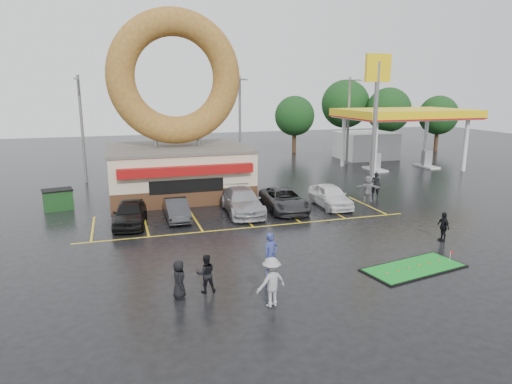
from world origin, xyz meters
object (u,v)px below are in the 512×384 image
object	(u,v)px
car_dgrey	(177,210)
dumpster	(58,200)
gas_station	(387,129)
streetlight_left	(82,127)
shell_sign	(376,95)
car_grey	(284,200)
car_white	(330,196)
person_blue	(271,254)
putting_green	(414,268)
car_black	(130,213)
person_cameraman	(443,227)
streetlight_right	(349,119)
car_silver	(242,201)
donut_shop	(177,136)
streetlight_mid	(240,122)

from	to	relation	value
car_dgrey	dumpster	xyz separation A→B (m)	(-7.26, 4.76, 0.01)
gas_station	streetlight_left	world-z (taller)	streetlight_left
shell_sign	car_grey	bearing A→B (deg)	-150.68
gas_station	dumpster	bearing A→B (deg)	-162.53
car_white	person_blue	distance (m)	12.45
gas_station	putting_green	size ratio (longest dim) A/B	2.70
car_black	car_dgrey	world-z (taller)	car_black
person_cameraman	shell_sign	bearing A→B (deg)	166.98
gas_station	car_black	bearing A→B (deg)	-150.77
gas_station	person_cameraman	world-z (taller)	gas_station
dumpster	putting_green	size ratio (longest dim) A/B	0.36
streetlight_left	streetlight_right	size ratio (longest dim) A/B	1.00
putting_green	person_blue	bearing A→B (deg)	168.98
car_dgrey	car_silver	distance (m)	4.27
car_dgrey	car_white	distance (m)	10.43
person_cameraman	streetlight_left	bearing A→B (deg)	-135.66
donut_shop	shell_sign	bearing A→B (deg)	-3.47
gas_station	streetlight_right	size ratio (longest dim) A/B	1.52
shell_sign	car_grey	size ratio (longest dim) A/B	2.02
gas_station	person_blue	world-z (taller)	gas_station
gas_station	car_dgrey	world-z (taller)	gas_station
car_dgrey	donut_shop	bearing A→B (deg)	81.18
gas_station	car_dgrey	size ratio (longest dim) A/B	3.54
dumpster	gas_station	bearing A→B (deg)	6.20
donut_shop	putting_green	bearing A→B (deg)	-65.41
streetlight_left	car_dgrey	xyz separation A→B (m)	(5.93, -13.60, -4.15)
person_cameraman	person_blue	bearing A→B (deg)	-77.68
person_cameraman	putting_green	size ratio (longest dim) A/B	0.31
streetlight_left	person_blue	world-z (taller)	streetlight_left
donut_shop	streetlight_mid	world-z (taller)	donut_shop
dumpster	car_dgrey	bearing A→B (deg)	-44.53
donut_shop	dumpster	size ratio (longest dim) A/B	7.50
car_dgrey	car_grey	size ratio (longest dim) A/B	0.74
shell_sign	dumpster	world-z (taller)	shell_sign
streetlight_mid	car_white	size ratio (longest dim) A/B	1.99
shell_sign	putting_green	world-z (taller)	shell_sign
streetlight_mid	person_blue	distance (m)	25.26
donut_shop	streetlight_left	distance (m)	9.87
car_white	person_blue	bearing A→B (deg)	-125.70
gas_station	car_black	distance (m)	30.92
shell_sign	person_cameraman	world-z (taller)	shell_sign
putting_green	gas_station	bearing A→B (deg)	59.86
person_blue	car_white	bearing A→B (deg)	33.69
putting_green	shell_sign	bearing A→B (deg)	64.72
streetlight_mid	car_grey	bearing A→B (deg)	-93.80
streetlight_mid	dumpster	world-z (taller)	streetlight_mid
car_silver	person_blue	distance (m)	10.16
car_silver	car_white	xyz separation A→B (m)	(6.17, -0.24, -0.02)
car_dgrey	person_blue	distance (m)	10.19
gas_station	streetlight_left	distance (m)	30.04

